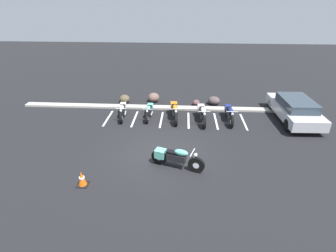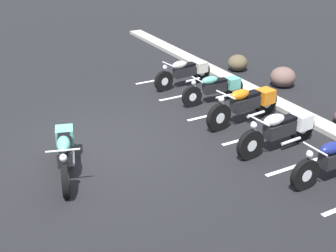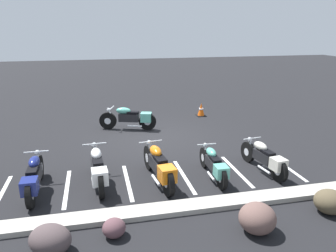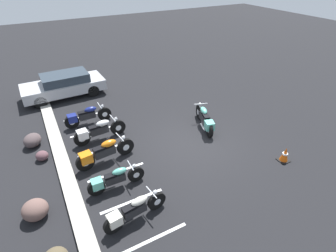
% 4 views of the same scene
% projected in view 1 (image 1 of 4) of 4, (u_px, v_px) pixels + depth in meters
% --- Properties ---
extents(ground, '(60.00, 60.00, 0.00)m').
position_uv_depth(ground, '(161.00, 152.00, 11.75)').
color(ground, black).
extents(motorcycle_teal_featured, '(2.18, 0.95, 0.89)m').
position_uv_depth(motorcycle_teal_featured, '(175.00, 157.00, 10.50)').
color(motorcycle_teal_featured, black).
rests_on(motorcycle_teal_featured, ground).
extents(parked_bike_0, '(0.63, 2.04, 0.80)m').
position_uv_depth(parked_bike_0, '(123.00, 110.00, 14.94)').
color(parked_bike_0, black).
rests_on(parked_bike_0, ground).
extents(parked_bike_1, '(0.55, 1.95, 0.77)m').
position_uv_depth(parked_bike_1, '(149.00, 110.00, 14.92)').
color(parked_bike_1, black).
rests_on(parked_bike_1, ground).
extents(parked_bike_2, '(0.69, 2.30, 0.91)m').
position_uv_depth(parked_bike_2, '(175.00, 110.00, 14.74)').
color(parked_bike_2, black).
rests_on(parked_bike_2, ground).
extents(parked_bike_3, '(0.63, 2.25, 0.89)m').
position_uv_depth(parked_bike_3, '(202.00, 113.00, 14.46)').
color(parked_bike_3, black).
rests_on(parked_bike_3, ground).
extents(parked_bike_4, '(0.60, 2.16, 0.85)m').
position_uv_depth(parked_bike_4, '(229.00, 113.00, 14.50)').
color(parked_bike_4, black).
rests_on(parked_bike_4, ground).
extents(car_silver, '(1.92, 4.35, 1.29)m').
position_uv_depth(car_silver, '(295.00, 109.00, 14.45)').
color(car_silver, black).
rests_on(car_silver, ground).
extents(concrete_curb, '(18.00, 0.50, 0.12)m').
position_uv_depth(concrete_curb, '(168.00, 108.00, 16.21)').
color(concrete_curb, '#A8A399').
rests_on(concrete_curb, ground).
extents(landscape_rock_0, '(0.93, 0.93, 0.53)m').
position_uv_depth(landscape_rock_0, '(125.00, 99.00, 17.00)').
color(landscape_rock_0, brown).
rests_on(landscape_rock_0, ground).
extents(landscape_rock_1, '(1.00, 1.01, 0.60)m').
position_uv_depth(landscape_rock_1, '(154.00, 97.00, 17.13)').
color(landscape_rock_1, brown).
rests_on(landscape_rock_1, ground).
extents(landscape_rock_2, '(0.64, 0.64, 0.37)m').
position_uv_depth(landscape_rock_2, '(196.00, 103.00, 16.61)').
color(landscape_rock_2, brown).
rests_on(landscape_rock_2, ground).
extents(landscape_rock_3, '(1.00, 0.95, 0.53)m').
position_uv_depth(landscape_rock_3, '(214.00, 101.00, 16.71)').
color(landscape_rock_3, '#4C3F40').
rests_on(landscape_rock_3, ground).
extents(traffic_cone, '(0.40, 0.40, 0.59)m').
position_uv_depth(traffic_cone, '(82.00, 179.00, 9.58)').
color(traffic_cone, black).
rests_on(traffic_cone, ground).
extents(stall_line_0, '(0.10, 2.10, 0.00)m').
position_uv_depth(stall_line_0, '(108.00, 118.00, 14.96)').
color(stall_line_0, white).
rests_on(stall_line_0, ground).
extents(stall_line_1, '(0.10, 2.10, 0.00)m').
position_uv_depth(stall_line_1, '(135.00, 119.00, 14.88)').
color(stall_line_1, white).
rests_on(stall_line_1, ground).
extents(stall_line_2, '(0.10, 2.10, 0.00)m').
position_uv_depth(stall_line_2, '(161.00, 120.00, 14.79)').
color(stall_line_2, white).
rests_on(stall_line_2, ground).
extents(stall_line_3, '(0.10, 2.10, 0.00)m').
position_uv_depth(stall_line_3, '(188.00, 120.00, 14.71)').
color(stall_line_3, white).
rests_on(stall_line_3, ground).
extents(stall_line_4, '(0.10, 2.10, 0.00)m').
position_uv_depth(stall_line_4, '(216.00, 121.00, 14.63)').
color(stall_line_4, white).
rests_on(stall_line_4, ground).
extents(stall_line_5, '(0.10, 2.10, 0.00)m').
position_uv_depth(stall_line_5, '(244.00, 122.00, 14.54)').
color(stall_line_5, white).
rests_on(stall_line_5, ground).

